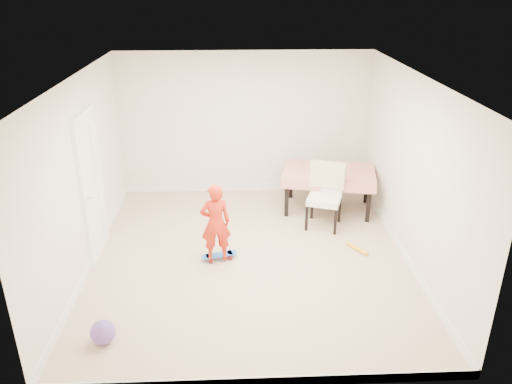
{
  "coord_description": "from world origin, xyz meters",
  "views": [
    {
      "loc": [
        -0.19,
        -6.28,
        3.77
      ],
      "look_at": [
        0.1,
        0.2,
        0.95
      ],
      "focal_mm": 35.0,
      "sensor_mm": 36.0,
      "label": 1
    }
  ],
  "objects_px": {
    "dining_chair": "(324,197)",
    "dining_table": "(328,190)",
    "skateboard": "(219,257)",
    "balloon": "(103,332)",
    "child": "(216,225)"
  },
  "relations": [
    {
      "from": "dining_table",
      "to": "balloon",
      "type": "relative_size",
      "value": 5.5
    },
    {
      "from": "skateboard",
      "to": "dining_chair",
      "type": "bearing_deg",
      "value": 14.12
    },
    {
      "from": "dining_chair",
      "to": "dining_table",
      "type": "bearing_deg",
      "value": 93.75
    },
    {
      "from": "dining_chair",
      "to": "child",
      "type": "relative_size",
      "value": 0.89
    },
    {
      "from": "dining_table",
      "to": "balloon",
      "type": "height_order",
      "value": "dining_table"
    },
    {
      "from": "dining_chair",
      "to": "skateboard",
      "type": "xyz_separation_m",
      "value": [
        -1.67,
        -0.96,
        -0.48
      ]
    },
    {
      "from": "dining_chair",
      "to": "balloon",
      "type": "height_order",
      "value": "dining_chair"
    },
    {
      "from": "dining_chair",
      "to": "balloon",
      "type": "distance_m",
      "value": 3.99
    },
    {
      "from": "dining_table",
      "to": "skateboard",
      "type": "distance_m",
      "value": 2.48
    },
    {
      "from": "skateboard",
      "to": "balloon",
      "type": "xyz_separation_m",
      "value": [
        -1.25,
        -1.74,
        0.1
      ]
    },
    {
      "from": "dining_table",
      "to": "child",
      "type": "distance_m",
      "value": 2.53
    },
    {
      "from": "dining_chair",
      "to": "child",
      "type": "xyz_separation_m",
      "value": [
        -1.7,
        -1.03,
        0.06
      ]
    },
    {
      "from": "dining_chair",
      "to": "balloon",
      "type": "relative_size",
      "value": 3.69
    },
    {
      "from": "dining_chair",
      "to": "skateboard",
      "type": "bearing_deg",
      "value": -130.55
    },
    {
      "from": "skateboard",
      "to": "child",
      "type": "xyz_separation_m",
      "value": [
        -0.03,
        -0.06,
        0.54
      ]
    }
  ]
}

